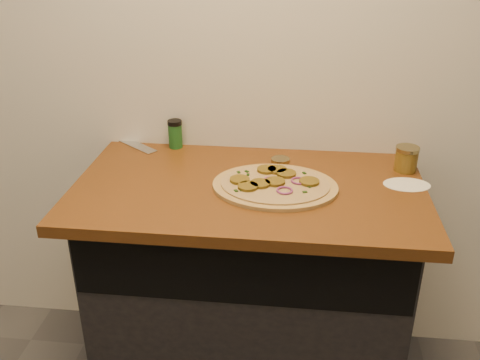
# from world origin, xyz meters

# --- Properties ---
(cabinet) EXTENTS (1.10, 0.60, 0.86)m
(cabinet) POSITION_xyz_m (0.00, 1.45, 0.43)
(cabinet) COLOR black
(cabinet) RESTS_ON ground
(countertop) EXTENTS (1.20, 0.70, 0.04)m
(countertop) POSITION_xyz_m (0.00, 1.42, 0.88)
(countertop) COLOR brown
(countertop) RESTS_ON cabinet
(pizza) EXTENTS (0.42, 0.42, 0.03)m
(pizza) POSITION_xyz_m (0.09, 1.41, 0.91)
(pizza) COLOR tan
(pizza) RESTS_ON countertop
(chefs_knife) EXTENTS (0.30, 0.24, 0.02)m
(chefs_knife) POSITION_xyz_m (-0.56, 1.77, 0.91)
(chefs_knife) COLOR #B7BAC1
(chefs_knife) RESTS_ON countertop
(mason_jar_lid) EXTENTS (0.08, 0.08, 0.01)m
(mason_jar_lid) POSITION_xyz_m (0.10, 1.62, 0.91)
(mason_jar_lid) COLOR #8F8253
(mason_jar_lid) RESTS_ON countertop
(salsa_jar) EXTENTS (0.08, 0.08, 0.09)m
(salsa_jar) POSITION_xyz_m (0.55, 1.60, 0.95)
(salsa_jar) COLOR maroon
(salsa_jar) RESTS_ON countertop
(spice_shaker) EXTENTS (0.06, 0.06, 0.11)m
(spice_shaker) POSITION_xyz_m (-0.32, 1.72, 0.96)
(spice_shaker) COLOR #1C5B22
(spice_shaker) RESTS_ON countertop
(flour_spill) EXTENTS (0.17, 0.17, 0.00)m
(flour_spill) POSITION_xyz_m (0.54, 1.48, 0.90)
(flour_spill) COLOR white
(flour_spill) RESTS_ON countertop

